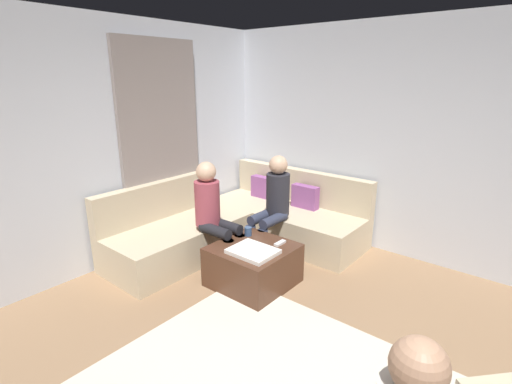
# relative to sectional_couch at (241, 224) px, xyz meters

# --- Properties ---
(wall_back) EXTENTS (6.00, 0.12, 2.70)m
(wall_back) POSITION_rel_sectional_couch_xyz_m (2.08, 1.06, 1.07)
(wall_back) COLOR silver
(wall_back) RESTS_ON ground_plane
(wall_left) EXTENTS (0.12, 6.00, 2.70)m
(wall_left) POSITION_rel_sectional_couch_xyz_m (-0.86, -1.88, 1.07)
(wall_left) COLOR silver
(wall_left) RESTS_ON ground_plane
(curtain_panel) EXTENTS (0.06, 1.10, 2.50)m
(curtain_panel) POSITION_rel_sectional_couch_xyz_m (-0.76, -0.58, 0.97)
(curtain_panel) COLOR gray
(curtain_panel) RESTS_ON ground_plane
(sectional_couch) EXTENTS (2.10, 2.55, 0.87)m
(sectional_couch) POSITION_rel_sectional_couch_xyz_m (0.00, 0.00, 0.00)
(sectional_couch) COLOR #C6B593
(sectional_couch) RESTS_ON ground_plane
(ottoman) EXTENTS (0.76, 0.76, 0.42)m
(ottoman) POSITION_rel_sectional_couch_xyz_m (0.74, -0.65, -0.07)
(ottoman) COLOR #4C2D1E
(ottoman) RESTS_ON ground_plane
(folded_blanket) EXTENTS (0.44, 0.36, 0.04)m
(folded_blanket) POSITION_rel_sectional_couch_xyz_m (0.84, -0.77, 0.16)
(folded_blanket) COLOR white
(folded_blanket) RESTS_ON ottoman
(coffee_mug) EXTENTS (0.08, 0.08, 0.10)m
(coffee_mug) POSITION_rel_sectional_couch_xyz_m (0.52, -0.47, 0.19)
(coffee_mug) COLOR #334C72
(coffee_mug) RESTS_ON ottoman
(game_remote) EXTENTS (0.05, 0.15, 0.02)m
(game_remote) POSITION_rel_sectional_couch_xyz_m (0.92, -0.43, 0.15)
(game_remote) COLOR white
(game_remote) RESTS_ON ottoman
(person_on_couch_back) EXTENTS (0.30, 0.60, 1.20)m
(person_on_couch_back) POSITION_rel_sectional_couch_xyz_m (0.46, 0.06, 0.38)
(person_on_couch_back) COLOR #2D3347
(person_on_couch_back) RESTS_ON ground_plane
(person_on_couch_side) EXTENTS (0.60, 0.30, 1.20)m
(person_on_couch_side) POSITION_rel_sectional_couch_xyz_m (0.15, -0.61, 0.38)
(person_on_couch_side) COLOR black
(person_on_couch_side) RESTS_ON ground_plane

